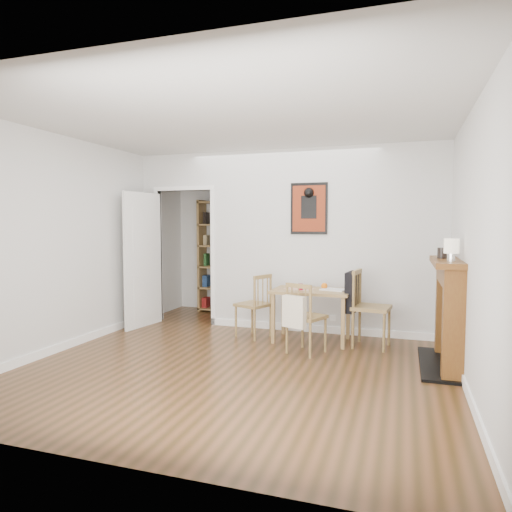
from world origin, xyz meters
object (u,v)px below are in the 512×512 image
(dining_table, at_px, (311,296))
(fireplace, at_px, (450,310))
(bookshelf, at_px, (222,257))
(ceramic_jar_b, at_px, (443,253))
(mantel_lamp, at_px, (452,247))
(chair_left, at_px, (253,305))
(chair_front, at_px, (306,317))
(ceramic_jar_a, at_px, (442,253))
(notebook, at_px, (334,290))
(orange_fruit, at_px, (324,286))
(red_glass, at_px, (300,287))
(chair_right, at_px, (370,307))

(dining_table, bearing_deg, fireplace, -20.20)
(bookshelf, relative_size, ceramic_jar_b, 20.44)
(fireplace, xyz_separation_m, mantel_lamp, (-0.03, -0.32, 0.69))
(chair_left, height_order, fireplace, fireplace)
(chair_left, relative_size, chair_front, 1.02)
(chair_left, height_order, chair_front, chair_left)
(ceramic_jar_a, bearing_deg, chair_left, 168.33)
(chair_front, xyz_separation_m, notebook, (0.24, 0.62, 0.26))
(fireplace, distance_m, orange_fruit, 1.62)
(dining_table, distance_m, notebook, 0.30)
(dining_table, height_order, red_glass, red_glass)
(dining_table, xyz_separation_m, bookshelf, (-1.89, 1.56, 0.37))
(chair_front, height_order, orange_fruit, chair_front)
(bookshelf, bearing_deg, fireplace, -31.49)
(fireplace, height_order, orange_fruit, fireplace)
(chair_front, height_order, ceramic_jar_b, ceramic_jar_b)
(chair_right, xyz_separation_m, orange_fruit, (-0.59, 0.14, 0.22))
(chair_right, relative_size, mantel_lamp, 4.22)
(dining_table, bearing_deg, orange_fruit, 32.75)
(ceramic_jar_a, bearing_deg, notebook, 156.46)
(bookshelf, xyz_separation_m, red_glass, (1.76, -1.65, -0.24))
(ceramic_jar_b, bearing_deg, chair_right, 160.39)
(dining_table, height_order, orange_fruit, orange_fruit)
(bookshelf, bearing_deg, mantel_lamp, -35.41)
(red_glass, relative_size, notebook, 0.27)
(dining_table, xyz_separation_m, ceramic_jar_b, (1.56, -0.34, 0.61))
(ceramic_jar_a, bearing_deg, red_glass, 166.21)
(fireplace, relative_size, red_glass, 14.58)
(fireplace, bearing_deg, chair_front, 179.20)
(chair_right, height_order, mantel_lamp, mantel_lamp)
(chair_front, relative_size, red_glass, 9.92)
(chair_front, bearing_deg, ceramic_jar_a, 2.92)
(ceramic_jar_a, bearing_deg, chair_front, -177.08)
(notebook, bearing_deg, red_glass, -161.95)
(chair_left, distance_m, fireplace, 2.49)
(chair_front, xyz_separation_m, red_glass, (-0.17, 0.48, 0.29))
(bookshelf, distance_m, ceramic_jar_b, 3.94)
(chair_front, distance_m, notebook, 0.71)
(orange_fruit, bearing_deg, chair_right, -13.59)
(bookshelf, bearing_deg, red_glass, -43.02)
(chair_front, distance_m, orange_fruit, 0.74)
(chair_left, distance_m, red_glass, 0.73)
(chair_right, distance_m, notebook, 0.51)
(chair_left, distance_m, mantel_lamp, 2.69)
(chair_right, height_order, ceramic_jar_b, ceramic_jar_b)
(red_glass, distance_m, ceramic_jar_b, 1.77)
(bookshelf, distance_m, fireplace, 4.13)
(chair_right, height_order, ceramic_jar_a, ceramic_jar_a)
(red_glass, height_order, orange_fruit, red_glass)
(mantel_lamp, bearing_deg, dining_table, 149.92)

